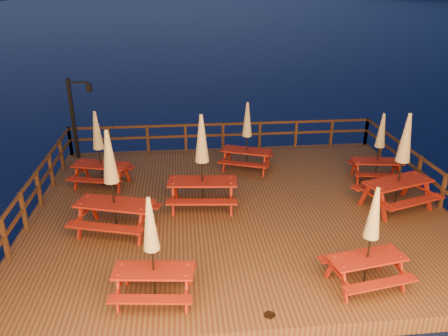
# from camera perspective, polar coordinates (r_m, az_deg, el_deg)

# --- Properties ---
(ground) EXTENTS (500.00, 500.00, 0.00)m
(ground) POSITION_cam_1_polar(r_m,az_deg,el_deg) (13.17, 1.95, -6.59)
(ground) COLOR black
(ground) RESTS_ON ground
(deck) EXTENTS (12.00, 10.00, 0.40)m
(deck) POSITION_cam_1_polar(r_m,az_deg,el_deg) (13.07, 1.97, -5.83)
(deck) COLOR #4D2718
(deck) RESTS_ON ground
(deck_piles) EXTENTS (11.44, 9.44, 1.40)m
(deck_piles) POSITION_cam_1_polar(r_m,az_deg,el_deg) (13.32, 1.94, -7.71)
(deck_piles) COLOR #361C11
(deck_piles) RESTS_ON ground
(railing) EXTENTS (11.80, 9.75, 1.10)m
(railing) POSITION_cam_1_polar(r_m,az_deg,el_deg) (14.25, 1.07, 1.01)
(railing) COLOR #361C11
(railing) RESTS_ON deck
(lamp_post) EXTENTS (0.85, 0.18, 3.00)m
(lamp_post) POSITION_cam_1_polar(r_m,az_deg,el_deg) (16.89, -18.70, 7.03)
(lamp_post) COLOR black
(lamp_post) RESTS_ON deck
(picnic_table_0) EXTENTS (1.85, 1.62, 2.35)m
(picnic_table_0) POSITION_cam_1_polar(r_m,az_deg,el_deg) (9.73, 18.62, -8.45)
(picnic_table_0) COLOR maroon
(picnic_table_0) RESTS_ON deck
(picnic_table_1) EXTENTS (2.13, 1.81, 2.83)m
(picnic_table_1) POSITION_cam_1_polar(r_m,az_deg,el_deg) (12.36, -2.89, 0.96)
(picnic_table_1) COLOR maroon
(picnic_table_1) RESTS_ON deck
(picnic_table_2) EXTENTS (1.80, 1.56, 2.31)m
(picnic_table_2) POSITION_cam_1_polar(r_m,az_deg,el_deg) (15.11, 19.64, 2.70)
(picnic_table_2) COLOR maroon
(picnic_table_2) RESTS_ON deck
(picnic_table_3) EXTENTS (2.41, 2.18, 2.87)m
(picnic_table_3) POSITION_cam_1_polar(r_m,az_deg,el_deg) (13.28, 22.25, 0.91)
(picnic_table_3) COLOR maroon
(picnic_table_3) RESTS_ON deck
(picnic_table_4) EXTENTS (2.10, 1.94, 2.43)m
(picnic_table_4) POSITION_cam_1_polar(r_m,az_deg,el_deg) (15.07, 3.01, 4.26)
(picnic_table_4) COLOR maroon
(picnic_table_4) RESTS_ON deck
(picnic_table_5) EXTENTS (1.79, 1.53, 2.36)m
(picnic_table_5) POSITION_cam_1_polar(r_m,az_deg,el_deg) (8.96, -9.40, -10.30)
(picnic_table_5) COLOR maroon
(picnic_table_5) RESTS_ON deck
(picnic_table_6) EXTENTS (2.36, 2.13, 2.83)m
(picnic_table_6) POSITION_cam_1_polar(r_m,az_deg,el_deg) (11.44, -14.46, -1.65)
(picnic_table_6) COLOR maroon
(picnic_table_6) RESTS_ON deck
(picnic_table_7) EXTENTS (2.07, 1.85, 2.50)m
(picnic_table_7) POSITION_cam_1_polar(r_m,az_deg,el_deg) (14.34, -16.06, 2.52)
(picnic_table_7) COLOR maroon
(picnic_table_7) RESTS_ON deck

